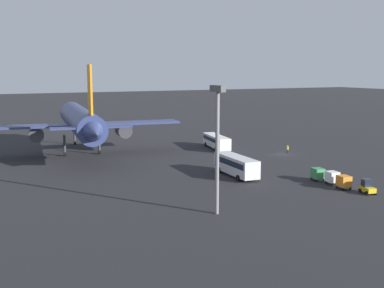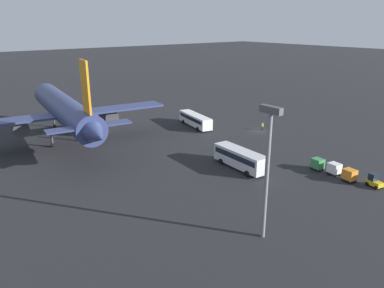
% 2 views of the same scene
% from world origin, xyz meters
% --- Properties ---
extents(ground_plane, '(600.00, 600.00, 0.00)m').
position_xyz_m(ground_plane, '(0.00, 0.00, 0.00)').
color(ground_plane, '#232326').
extents(airplane, '(49.27, 42.04, 18.80)m').
position_xyz_m(airplane, '(19.14, 38.57, 7.07)').
color(airplane, navy).
rests_on(airplane, ground).
extents(shuttle_bus_near, '(12.61, 4.92, 3.04)m').
position_xyz_m(shuttle_bus_near, '(12.39, 9.29, 1.83)').
color(shuttle_bus_near, white).
rests_on(shuttle_bus_near, ground).
extents(shuttle_bus_far, '(11.35, 3.77, 3.39)m').
position_xyz_m(shuttle_bus_far, '(-13.94, 20.23, 2.02)').
color(shuttle_bus_far, silver).
rests_on(shuttle_bus_far, ground).
extents(baggage_tug, '(2.63, 2.09, 2.10)m').
position_xyz_m(baggage_tug, '(-32.40, 9.20, 0.94)').
color(baggage_tug, gold).
rests_on(baggage_tug, ground).
extents(worker_person, '(0.38, 0.38, 1.74)m').
position_xyz_m(worker_person, '(0.09, -1.38, 0.87)').
color(worker_person, '#1E1E2D').
rests_on(worker_person, ground).
extents(cargo_cart_orange, '(2.21, 1.94, 2.06)m').
position_xyz_m(cargo_cart_orange, '(-28.94, 10.42, 1.19)').
color(cargo_cart_orange, '#38383D').
rests_on(cargo_cart_orange, ground).
extents(cargo_cart_white, '(2.21, 1.94, 2.06)m').
position_xyz_m(cargo_cart_white, '(-25.89, 9.90, 1.19)').
color(cargo_cart_white, '#38383D').
rests_on(cargo_cart_white, ground).
extents(cargo_cart_green, '(2.21, 1.94, 2.06)m').
position_xyz_m(cargo_cart_green, '(-22.85, 10.19, 1.19)').
color(cargo_cart_green, '#38383D').
rests_on(cargo_cart_green, ground).
extents(light_pole, '(2.80, 0.70, 16.01)m').
position_xyz_m(light_pole, '(-31.37, 33.78, 9.94)').
color(light_pole, slate).
rests_on(light_pole, ground).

